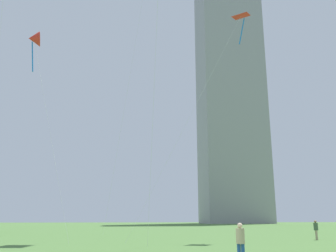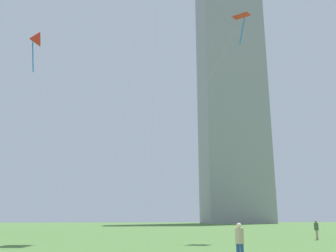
# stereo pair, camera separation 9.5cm
# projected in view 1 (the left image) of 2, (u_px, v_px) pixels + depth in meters

# --- Properties ---
(person_standing_1) EXTENTS (0.35, 0.35, 1.56)m
(person_standing_1) POSITION_uv_depth(u_px,v_px,m) (240.00, 240.00, 14.53)
(person_standing_1) COLOR #1E478C
(person_standing_1) RESTS_ON ground
(person_standing_6) EXTENTS (0.35, 0.35, 1.56)m
(person_standing_6) POSITION_uv_depth(u_px,v_px,m) (316.00, 229.00, 30.29)
(person_standing_6) COLOR tan
(person_standing_6) RESTS_ON ground
(kite_flying_2) EXTENTS (5.58, 5.29, 18.52)m
(kite_flying_2) POSITION_uv_depth(u_px,v_px,m) (34.00, 39.00, 33.69)
(kite_flying_2) COLOR silver
(kite_flying_2) RESTS_ON ground
(kite_flying_6) EXTENTS (11.84, 4.56, 21.47)m
(kite_flying_6) POSITION_uv_depth(u_px,v_px,m) (240.00, 19.00, 36.02)
(kite_flying_6) COLOR silver
(kite_flying_6) RESTS_ON ground
(distant_highrise_0) EXTENTS (22.17, 15.17, 108.25)m
(distant_highrise_0) POSITION_uv_depth(u_px,v_px,m) (229.00, 69.00, 132.61)
(distant_highrise_0) COLOR #939399
(distant_highrise_0) RESTS_ON ground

